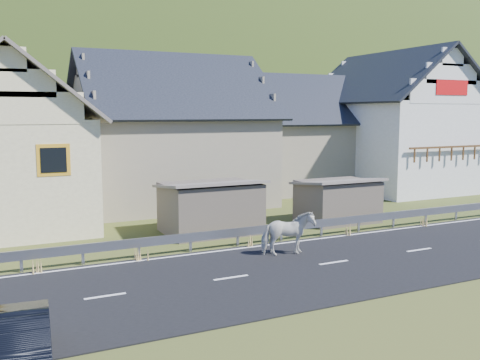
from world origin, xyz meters
TOP-DOWN VIEW (x-y plane):
  - ground at (0.00, 0.00)m, footprint 160.00×160.00m
  - road at (0.00, 0.00)m, footprint 60.00×7.00m
  - lane_markings at (0.00, 0.00)m, footprint 60.00×6.60m
  - guardrail at (-0.00, 3.68)m, footprint 28.10×0.09m
  - shed_left at (-2.00, 6.50)m, footprint 4.30×3.30m
  - shed_right at (4.50, 6.00)m, footprint 3.80×2.90m
  - house_cream at (-10.00, 12.00)m, footprint 7.80×9.80m
  - house_stone_a at (-1.00, 15.00)m, footprint 10.80×9.80m
  - house_stone_b at (9.00, 17.00)m, footprint 9.80×8.80m
  - house_white at (15.00, 14.00)m, footprint 8.80×10.80m
  - mountain at (5.00, 180.00)m, footprint 440.00×280.00m
  - horse at (-0.93, 1.61)m, footprint 1.20×2.06m
  - car at (-10.60, -4.00)m, footprint 1.66×4.03m

SIDE VIEW (x-z plane):
  - mountain at x=5.00m, z-range -150.00..110.00m
  - ground at x=0.00m, z-range 0.00..0.00m
  - road at x=0.00m, z-range 0.00..0.04m
  - lane_markings at x=0.00m, z-range 0.04..0.05m
  - guardrail at x=0.00m, z-range 0.19..0.94m
  - car at x=-10.60m, z-range 0.00..1.30m
  - horse at x=-0.93m, z-range 0.04..1.67m
  - shed_right at x=4.50m, z-range -0.10..2.10m
  - shed_left at x=-2.00m, z-range -0.10..2.30m
  - house_stone_b at x=9.00m, z-range 0.19..8.29m
  - house_cream at x=-10.00m, z-range 0.21..8.51m
  - house_stone_a at x=-1.00m, z-range 0.18..9.08m
  - house_white at x=15.00m, z-range 0.21..9.91m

